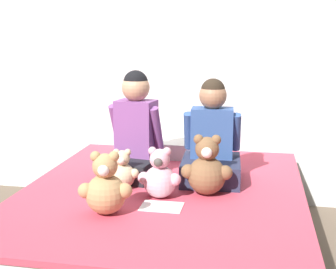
{
  "coord_description": "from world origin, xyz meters",
  "views": [
    {
      "loc": [
        0.5,
        -2.45,
        1.29
      ],
      "look_at": [
        0.0,
        0.14,
        0.71
      ],
      "focal_mm": 50.0,
      "sensor_mm": 36.0,
      "label": 1
    }
  ],
  "objects": [
    {
      "name": "sign_card",
      "position": [
        0.05,
        -0.28,
        0.43
      ],
      "size": [
        0.21,
        0.15,
        0.0
      ],
      "color": "white",
      "rests_on": "bed"
    },
    {
      "name": "teddy_bear_held_by_left_child",
      "position": [
        -0.23,
        -0.04,
        0.52
      ],
      "size": [
        0.19,
        0.14,
        0.23
      ],
      "rotation": [
        0.0,
        0.0,
        0.18
      ],
      "color": "#D1B78E",
      "rests_on": "bed"
    },
    {
      "name": "child_on_left",
      "position": [
        -0.22,
        0.23,
        0.69
      ],
      "size": [
        0.35,
        0.42,
        0.64
      ],
      "rotation": [
        0.0,
        0.0,
        -0.16
      ],
      "color": "black",
      "rests_on": "bed"
    },
    {
      "name": "child_on_right",
      "position": [
        0.25,
        0.22,
        0.65
      ],
      "size": [
        0.36,
        0.41,
        0.6
      ],
      "rotation": [
        0.0,
        0.0,
        0.06
      ],
      "color": "#282D47",
      "rests_on": "bed"
    },
    {
      "name": "teddy_bear_held_by_right_child",
      "position": [
        0.25,
        -0.05,
        0.57
      ],
      "size": [
        0.28,
        0.21,
        0.33
      ],
      "rotation": [
        0.0,
        0.0,
        0.07
      ],
      "color": "brown",
      "rests_on": "bed"
    },
    {
      "name": "teddy_bear_at_foot_of_bed",
      "position": [
        -0.2,
        -0.42,
        0.56
      ],
      "size": [
        0.26,
        0.2,
        0.31
      ],
      "rotation": [
        0.0,
        0.0,
        0.18
      ],
      "color": "tan",
      "rests_on": "bed"
    },
    {
      "name": "teddy_bear_between_children",
      "position": [
        0.01,
        -0.15,
        0.54
      ],
      "size": [
        0.23,
        0.17,
        0.28
      ],
      "rotation": [
        0.0,
        0.0,
        0.04
      ],
      "color": "#DBA3B2",
      "rests_on": "bed"
    },
    {
      "name": "pillow_at_headboard",
      "position": [
        0.0,
        0.74,
        0.48
      ],
      "size": [
        0.54,
        0.34,
        0.11
      ],
      "color": "silver",
      "rests_on": "bed"
    },
    {
      "name": "wall_behind_bed",
      "position": [
        0.0,
        1.06,
        1.25
      ],
      "size": [
        8.0,
        0.06,
        2.5
      ],
      "color": "silver",
      "rests_on": "ground_plane"
    },
    {
      "name": "bed",
      "position": [
        0.0,
        0.0,
        0.21
      ],
      "size": [
        1.57,
        1.88,
        0.43
      ],
      "color": "#473828",
      "rests_on": "ground_plane"
    },
    {
      "name": "ground_plane",
      "position": [
        0.0,
        0.0,
        0.0
      ],
      "size": [
        14.0,
        14.0,
        0.0
      ],
      "primitive_type": "plane",
      "color": "brown"
    }
  ]
}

